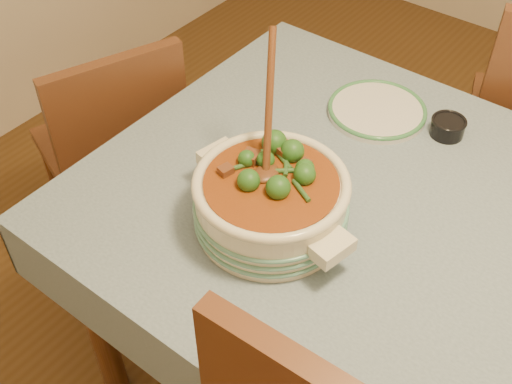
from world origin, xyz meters
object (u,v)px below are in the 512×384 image
white_plate (377,110)px  condiment_bowl (448,126)px  dining_table (444,276)px  chair_left (117,147)px  stew_casserole (271,198)px

white_plate → condiment_bowl: (0.18, 0.03, 0.01)m
dining_table → chair_left: 1.08m
white_plate → dining_table: bearing=-40.3°
dining_table → stew_casserole: size_ratio=3.99×
stew_casserole → condiment_bowl: size_ratio=3.83×
dining_table → white_plate: bearing=139.7°
white_plate → chair_left: bearing=-155.8°
white_plate → chair_left: size_ratio=0.37×
condiment_bowl → white_plate: bearing=-169.3°
dining_table → white_plate: (-0.36, 0.31, 0.10)m
white_plate → condiment_bowl: 0.19m
dining_table → chair_left: (-1.07, -0.01, -0.18)m
dining_table → condiment_bowl: bearing=118.0°
condiment_bowl → chair_left: bearing=-158.4°
white_plate → condiment_bowl: condiment_bowl is taller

